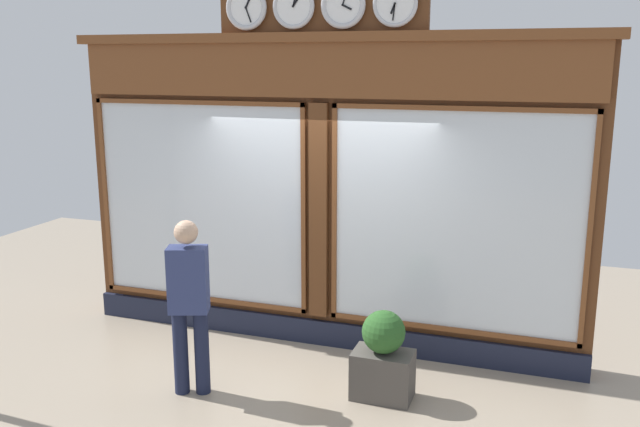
# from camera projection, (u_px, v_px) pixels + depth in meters

# --- Properties ---
(shop_facade) EXTENTS (5.77, 0.42, 3.96)m
(shop_facade) POSITION_uv_depth(u_px,v_px,m) (324.00, 190.00, 7.36)
(shop_facade) COLOR #5B3319
(shop_facade) RESTS_ON ground_plane
(pedestrian) EXTENTS (0.41, 0.33, 1.69)m
(pedestrian) POSITION_uv_depth(u_px,v_px,m) (189.00, 300.00, 6.29)
(pedestrian) COLOR #191E38
(pedestrian) RESTS_ON ground_plane
(planter_box) EXTENTS (0.56, 0.36, 0.46)m
(planter_box) POSITION_uv_depth(u_px,v_px,m) (383.00, 375.00, 6.35)
(planter_box) COLOR #4C4742
(planter_box) RESTS_ON ground_plane
(planter_shrub) EXTENTS (0.40, 0.40, 0.40)m
(planter_shrub) POSITION_uv_depth(u_px,v_px,m) (384.00, 332.00, 6.25)
(planter_shrub) COLOR #285623
(planter_shrub) RESTS_ON planter_box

